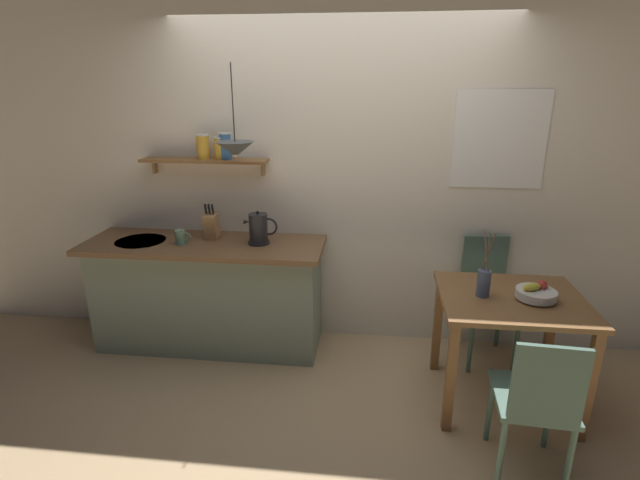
# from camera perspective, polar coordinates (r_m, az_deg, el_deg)

# --- Properties ---
(ground_plane) EXTENTS (14.00, 14.00, 0.00)m
(ground_plane) POSITION_cam_1_polar(r_m,az_deg,el_deg) (3.67, 1.15, -15.56)
(ground_plane) COLOR tan
(back_wall) EXTENTS (6.80, 0.11, 2.70)m
(back_wall) POSITION_cam_1_polar(r_m,az_deg,el_deg) (3.74, 5.38, 7.60)
(back_wall) COLOR silver
(back_wall) RESTS_ON ground_plane
(kitchen_counter) EXTENTS (1.83, 0.63, 0.88)m
(kitchen_counter) POSITION_cam_1_polar(r_m,az_deg,el_deg) (3.93, -13.14, -6.20)
(kitchen_counter) COLOR gray
(kitchen_counter) RESTS_ON ground_plane
(wall_shelf) EXTENTS (0.97, 0.20, 0.33)m
(wall_shelf) POSITION_cam_1_polar(r_m,az_deg,el_deg) (3.77, -12.96, 9.97)
(wall_shelf) COLOR brown
(dining_table) EXTENTS (0.88, 0.77, 0.76)m
(dining_table) POSITION_cam_1_polar(r_m,az_deg,el_deg) (3.30, 21.65, -8.33)
(dining_table) COLOR brown
(dining_table) RESTS_ON ground_plane
(dining_chair_near) EXTENTS (0.41, 0.46, 0.88)m
(dining_chair_near) POSITION_cam_1_polar(r_m,az_deg,el_deg) (2.81, 24.40, -16.94)
(dining_chair_near) COLOR #4C6B5B
(dining_chair_near) RESTS_ON ground_plane
(dining_chair_far) EXTENTS (0.43, 0.47, 0.93)m
(dining_chair_far) POSITION_cam_1_polar(r_m,az_deg,el_deg) (3.88, 19.14, -6.12)
(dining_chair_far) COLOR #4C6B5B
(dining_chair_far) RESTS_ON ground_plane
(fruit_bowl) EXTENTS (0.24, 0.24, 0.12)m
(fruit_bowl) POSITION_cam_1_polar(r_m,az_deg,el_deg) (3.25, 24.32, -5.76)
(fruit_bowl) COLOR silver
(fruit_bowl) RESTS_ON dining_table
(twig_vase) EXTENTS (0.08, 0.08, 0.44)m
(twig_vase) POSITION_cam_1_polar(r_m,az_deg,el_deg) (3.16, 18.91, -4.75)
(twig_vase) COLOR #475675
(twig_vase) RESTS_ON dining_table
(electric_kettle) EXTENTS (0.25, 0.16, 0.26)m
(electric_kettle) POSITION_cam_1_polar(r_m,az_deg,el_deg) (3.61, -7.29, 1.32)
(electric_kettle) COLOR black
(electric_kettle) RESTS_ON kitchen_counter
(knife_block) EXTENTS (0.10, 0.15, 0.29)m
(knife_block) POSITION_cam_1_polar(r_m,az_deg,el_deg) (3.79, -12.80, 1.74)
(knife_block) COLOR tan
(knife_block) RESTS_ON kitchen_counter
(coffee_mug_by_sink) EXTENTS (0.12, 0.08, 0.11)m
(coffee_mug_by_sink) POSITION_cam_1_polar(r_m,az_deg,el_deg) (3.74, -16.23, 0.32)
(coffee_mug_by_sink) COLOR slate
(coffee_mug_by_sink) RESTS_ON kitchen_counter
(pendant_lamp) EXTENTS (0.27, 0.27, 0.63)m
(pendant_lamp) POSITION_cam_1_polar(r_m,az_deg,el_deg) (3.46, -10.06, 10.60)
(pendant_lamp) COLOR black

